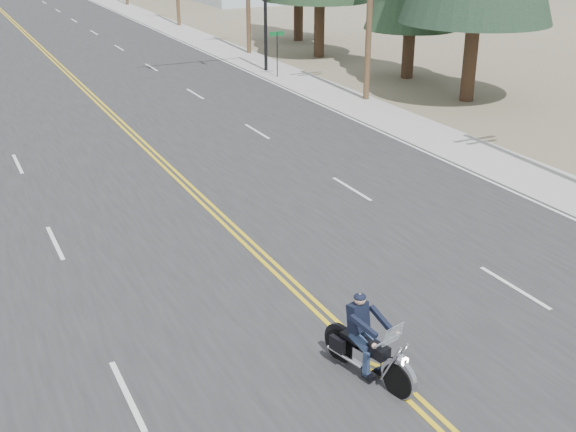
# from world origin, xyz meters

# --- Properties ---
(road) EXTENTS (20.00, 200.00, 0.01)m
(road) POSITION_xyz_m (0.00, 70.00, 0.01)
(road) COLOR #303033
(road) RESTS_ON ground
(sidewalk_right) EXTENTS (3.00, 200.00, 0.01)m
(sidewalk_right) POSITION_xyz_m (11.50, 70.00, 0.01)
(sidewalk_right) COLOR #A5A5A0
(sidewalk_right) RESTS_ON ground
(street_sign) EXTENTS (0.90, 0.06, 2.62)m
(street_sign) POSITION_xyz_m (10.80, 30.00, 1.80)
(street_sign) COLOR black
(street_sign) RESTS_ON ground
(motorcyclist) EXTENTS (1.51, 2.49, 1.82)m
(motorcyclist) POSITION_xyz_m (-0.40, 2.43, 0.91)
(motorcyclist) COLOR black
(motorcyclist) RESTS_ON ground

